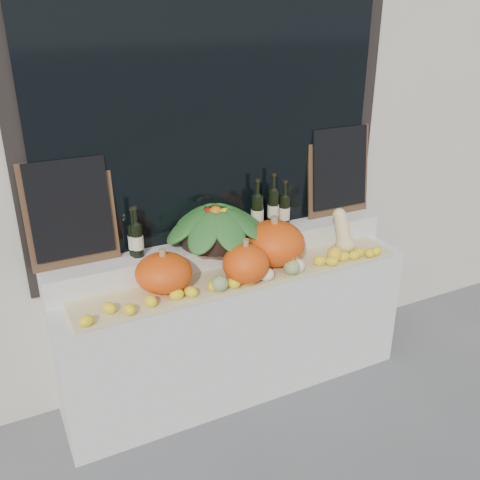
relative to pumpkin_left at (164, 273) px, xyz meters
name	(u,v)px	position (x,y,z in m)	size (l,w,h in m)	color
storefront_facade	(185,35)	(0.49, 0.81, 1.23)	(7.00, 0.94, 4.50)	beige
display_sill	(235,329)	(0.49, 0.08, -0.58)	(2.30, 0.55, 0.88)	silver
rear_tier	(225,250)	(0.49, 0.23, -0.06)	(2.30, 0.25, 0.16)	silver
straw_bedding	(244,277)	(0.49, -0.04, -0.12)	(2.10, 0.32, 0.03)	tan
pumpkin_left	(164,273)	(0.00, 0.00, 0.00)	(0.33, 0.33, 0.22)	#ED4E0C
pumpkin_right	(274,243)	(0.74, 0.02, 0.03)	(0.39, 0.39, 0.28)	#ED4E0C
pumpkin_center	(246,264)	(0.47, -0.12, 0.01)	(0.28, 0.28, 0.24)	#ED4E0C
butternut_squash	(343,234)	(1.24, -0.02, 0.01)	(0.13, 0.20, 0.29)	#F0D58D
decorative_gourds	(272,270)	(0.63, -0.16, -0.05)	(0.92, 0.14, 0.17)	#33641E
lemon_heap	(252,278)	(0.49, -0.15, -0.08)	(2.20, 0.16, 0.06)	yellow
produce_bowl	(216,224)	(0.43, 0.22, 0.14)	(0.71, 0.71, 0.25)	black
wine_bottle_far_left	(137,240)	(-0.08, 0.23, 0.13)	(0.08, 0.08, 0.32)	black
wine_bottle_near_left	(134,240)	(-0.09, 0.26, 0.12)	(0.08, 0.08, 0.30)	black
wine_bottle_tall	(257,213)	(0.74, 0.25, 0.15)	(0.08, 0.08, 0.36)	black
wine_bottle_near_right	(273,209)	(0.86, 0.25, 0.16)	(0.08, 0.08, 0.38)	black
wine_bottle_far_right	(284,211)	(0.95, 0.25, 0.14)	(0.08, 0.08, 0.33)	black
chalkboard_left	(70,211)	(-0.43, 0.30, 0.35)	(0.50, 0.09, 0.62)	#4C331E
chalkboard_right	(339,170)	(1.41, 0.30, 0.35)	(0.50, 0.09, 0.62)	#4C331E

